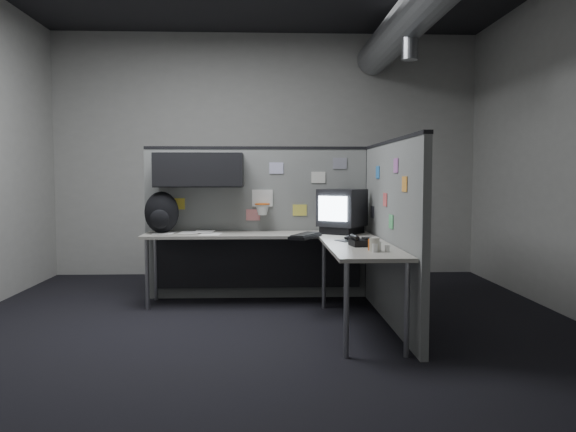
{
  "coord_description": "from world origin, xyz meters",
  "views": [
    {
      "loc": [
        -0.02,
        -4.73,
        1.31
      ],
      "look_at": [
        0.19,
        0.35,
        0.95
      ],
      "focal_mm": 35.0,
      "sensor_mm": 36.0,
      "label": 1
    }
  ],
  "objects_px": {
    "monitor": "(342,211)",
    "backpack": "(161,213)",
    "desk": "(282,248)",
    "keyboard": "(305,236)",
    "phone": "(361,242)"
  },
  "relations": [
    {
      "from": "monitor",
      "to": "phone",
      "type": "bearing_deg",
      "value": -99.52
    },
    {
      "from": "monitor",
      "to": "phone",
      "type": "relative_size",
      "value": 2.52
    },
    {
      "from": "monitor",
      "to": "phone",
      "type": "distance_m",
      "value": 1.07
    },
    {
      "from": "monitor",
      "to": "backpack",
      "type": "relative_size",
      "value": 1.29
    },
    {
      "from": "keyboard",
      "to": "phone",
      "type": "distance_m",
      "value": 0.77
    },
    {
      "from": "desk",
      "to": "monitor",
      "type": "distance_m",
      "value": 0.75
    },
    {
      "from": "keyboard",
      "to": "phone",
      "type": "height_order",
      "value": "phone"
    },
    {
      "from": "monitor",
      "to": "backpack",
      "type": "height_order",
      "value": "monitor"
    },
    {
      "from": "monitor",
      "to": "keyboard",
      "type": "bearing_deg",
      "value": -145.26
    },
    {
      "from": "monitor",
      "to": "keyboard",
      "type": "relative_size",
      "value": 1.13
    },
    {
      "from": "keyboard",
      "to": "monitor",
      "type": "bearing_deg",
      "value": 26.24
    },
    {
      "from": "phone",
      "to": "backpack",
      "type": "distance_m",
      "value": 2.18
    },
    {
      "from": "monitor",
      "to": "phone",
      "type": "height_order",
      "value": "monitor"
    },
    {
      "from": "monitor",
      "to": "backpack",
      "type": "bearing_deg",
      "value": 166.91
    },
    {
      "from": "monitor",
      "to": "keyboard",
      "type": "xyz_separation_m",
      "value": [
        -0.4,
        -0.41,
        -0.21
      ]
    }
  ]
}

